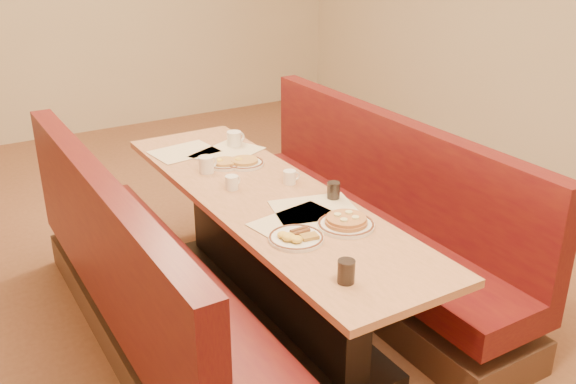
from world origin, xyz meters
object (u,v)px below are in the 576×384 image
pancake_plate (346,223)px  coffee_mug_b (232,182)px  booth_right (369,227)px  soda_tumbler_mid (333,191)px  eggs_plate (296,237)px  coffee_mug_a (290,177)px  diner_table (267,255)px  soda_tumbler_near (346,271)px  coffee_mug_d (207,164)px  booth_left (144,293)px  coffee_mug_c (235,139)px

pancake_plate → coffee_mug_b: bearing=110.4°
booth_right → soda_tumbler_mid: (-0.45, -0.24, 0.44)m
pancake_plate → eggs_plate: size_ratio=1.07×
coffee_mug_a → diner_table: bearing=-154.9°
coffee_mug_a → soda_tumbler_mid: 0.32m
eggs_plate → coffee_mug_b: bearing=88.3°
soda_tumbler_mid → diner_table: bearing=139.8°
eggs_plate → coffee_mug_b: 0.71m
eggs_plate → soda_tumbler_near: 0.43m
coffee_mug_b → coffee_mug_d: coffee_mug_d is taller
booth_left → coffee_mug_a: 1.02m
booth_left → booth_right: (1.46, 0.00, 0.00)m
booth_left → soda_tumbler_near: bearing=-59.4°
soda_tumbler_near → soda_tumbler_mid: soda_tumbler_near is taller
diner_table → soda_tumbler_near: 1.07m
pancake_plate → soda_tumbler_near: size_ratio=2.74×
booth_right → coffee_mug_a: bearing=172.7°
coffee_mug_c → soda_tumbler_mid: size_ratio=1.38×
diner_table → eggs_plate: (-0.14, -0.54, 0.39)m
coffee_mug_c → soda_tumbler_near: soda_tumbler_near is taller
coffee_mug_d → pancake_plate: bearing=-91.0°
booth_left → coffee_mug_d: (0.60, 0.47, 0.44)m
diner_table → coffee_mug_a: 0.46m
booth_right → coffee_mug_c: size_ratio=18.83×
coffee_mug_d → soda_tumbler_mid: (0.42, -0.71, -0.00)m
booth_right → pancake_plate: 0.90m
coffee_mug_c → coffee_mug_d: (-0.35, -0.33, -0.00)m
pancake_plate → coffee_mug_c: coffee_mug_c is taller
diner_table → coffee_mug_c: 0.94m
booth_right → coffee_mug_d: (-0.87, 0.47, 0.44)m
coffee_mug_d → coffee_mug_a: bearing=-67.0°
booth_left → pancake_plate: size_ratio=8.94×
pancake_plate → soda_tumbler_mid: 0.34m
booth_right → pancake_plate: booth_right is taller
soda_tumbler_near → eggs_plate: bearing=87.6°
eggs_plate → soda_tumbler_near: (-0.02, -0.42, 0.03)m
booth_left → coffee_mug_c: size_ratio=18.83×
eggs_plate → soda_tumbler_mid: 0.52m
soda_tumbler_near → coffee_mug_a: bearing=71.0°
diner_table → soda_tumbler_near: size_ratio=24.48×
diner_table → pancake_plate: size_ratio=8.94×
coffee_mug_a → booth_left: bearing=-170.2°
eggs_plate → booth_right: bearing=31.6°
coffee_mug_c → pancake_plate: bearing=-104.5°
booth_left → booth_right: bearing=0.0°
eggs_plate → soda_tumbler_near: soda_tumbler_near is taller
diner_table → booth_right: (0.73, 0.00, -0.01)m
coffee_mug_b → soda_tumbler_mid: (0.40, -0.40, 0.01)m
diner_table → eggs_plate: eggs_plate is taller
booth_right → coffee_mug_b: 0.97m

